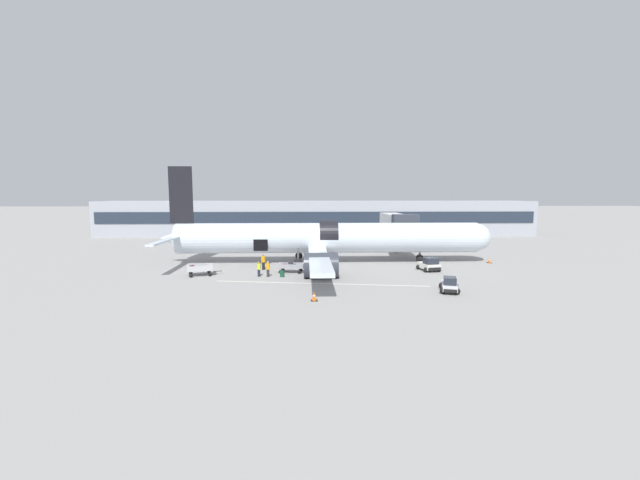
# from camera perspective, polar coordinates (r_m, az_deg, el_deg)

# --- Properties ---
(ground_plane) EXTENTS (500.00, 500.00, 0.00)m
(ground_plane) POSITION_cam_1_polar(r_m,az_deg,el_deg) (47.54, 0.96, -3.68)
(ground_plane) COLOR gray
(apron_marking_line) EXTENTS (20.42, 3.22, 0.01)m
(apron_marking_line) POSITION_cam_1_polar(r_m,az_deg,el_deg) (37.85, 0.07, -6.35)
(apron_marking_line) COLOR silver
(apron_marking_line) RESTS_ON ground_plane
(terminal_strip) EXTENTS (89.95, 10.30, 7.17)m
(terminal_strip) POSITION_cam_1_polar(r_m,az_deg,el_deg) (83.76, -0.37, 3.24)
(terminal_strip) COLOR #9EA3AD
(terminal_strip) RESTS_ON ground_plane
(jet_bridge_stub) EXTENTS (3.38, 11.98, 5.92)m
(jet_bridge_stub) POSITION_cam_1_polar(r_m,az_deg,el_deg) (57.26, 11.21, 2.31)
(jet_bridge_stub) COLOR #4C4C51
(jet_bridge_stub) RESTS_ON ground_plane
(airplane) EXTENTS (41.48, 36.48, 11.92)m
(airplane) POSITION_cam_1_polar(r_m,az_deg,el_deg) (49.09, 0.64, 0.19)
(airplane) COLOR silver
(airplane) RESTS_ON ground_plane
(baggage_tug_lead) EXTENTS (2.43, 2.91, 1.53)m
(baggage_tug_lead) POSITION_cam_1_polar(r_m,az_deg,el_deg) (45.65, 15.60, -3.52)
(baggage_tug_lead) COLOR silver
(baggage_tug_lead) RESTS_ON ground_plane
(baggage_tug_mid) EXTENTS (2.24, 3.22, 1.39)m
(baggage_tug_mid) POSITION_cam_1_polar(r_m,az_deg,el_deg) (36.41, 18.31, -6.25)
(baggage_tug_mid) COLOR silver
(baggage_tug_mid) RESTS_ON ground_plane
(baggage_cart_loading) EXTENTS (3.85, 2.00, 1.09)m
(baggage_cart_loading) POSITION_cam_1_polar(r_m,az_deg,el_deg) (43.21, -4.17, -4.02)
(baggage_cart_loading) COLOR #999BA0
(baggage_cart_loading) RESTS_ON ground_plane
(baggage_cart_queued) EXTENTS (3.66, 2.45, 1.14)m
(baggage_cart_queued) POSITION_cam_1_polar(r_m,az_deg,el_deg) (43.42, -16.94, -4.20)
(baggage_cart_queued) COLOR #B7BABF
(baggage_cart_queued) RESTS_ON ground_plane
(ground_crew_loader_a) EXTENTS (0.57, 0.58, 1.81)m
(ground_crew_loader_a) POSITION_cam_1_polar(r_m,az_deg,el_deg) (45.02, -8.24, -3.11)
(ground_crew_loader_a) COLOR black
(ground_crew_loader_a) RESTS_ON ground_plane
(ground_crew_loader_b) EXTENTS (0.48, 0.54, 1.59)m
(ground_crew_loader_b) POSITION_cam_1_polar(r_m,az_deg,el_deg) (41.40, -8.89, -4.13)
(ground_crew_loader_b) COLOR #1E2338
(ground_crew_loader_b) RESTS_ON ground_plane
(ground_crew_driver) EXTENTS (0.50, 0.50, 1.56)m
(ground_crew_driver) POSITION_cam_1_polar(r_m,az_deg,el_deg) (42.56, 0.74, -3.78)
(ground_crew_driver) COLOR #1E2338
(ground_crew_driver) RESTS_ON ground_plane
(ground_crew_supervisor) EXTENTS (0.50, 0.54, 1.63)m
(ground_crew_supervisor) POSITION_cam_1_polar(r_m,az_deg,el_deg) (41.14, -7.58, -4.14)
(ground_crew_supervisor) COLOR #2D2D33
(ground_crew_supervisor) RESTS_ON ground_plane
(suitcase_on_tarmac_upright) EXTENTS (0.46, 0.32, 0.81)m
(suitcase_on_tarmac_upright) POSITION_cam_1_polar(r_m,az_deg,el_deg) (40.90, -5.53, -4.90)
(suitcase_on_tarmac_upright) COLOR #14472D
(suitcase_on_tarmac_upright) RESTS_ON ground_plane
(suitcase_on_tarmac_spare) EXTENTS (0.38, 0.29, 0.70)m
(suitcase_on_tarmac_spare) POSITION_cam_1_polar(r_m,az_deg,el_deg) (42.92, -0.99, -4.40)
(suitcase_on_tarmac_spare) COLOR olive
(suitcase_on_tarmac_spare) RESTS_ON ground_plane
(safety_cone_nose) EXTENTS (0.56, 0.56, 0.71)m
(safety_cone_nose) POSITION_cam_1_polar(r_m,az_deg,el_deg) (53.51, 23.42, -2.71)
(safety_cone_nose) COLOR black
(safety_cone_nose) RESTS_ON ground_plane
(safety_cone_engine_left) EXTENTS (0.54, 0.54, 0.76)m
(safety_cone_engine_left) POSITION_cam_1_polar(r_m,az_deg,el_deg) (31.82, -0.85, -8.20)
(safety_cone_engine_left) COLOR black
(safety_cone_engine_left) RESTS_ON ground_plane
(safety_cone_wingtip) EXTENTS (0.62, 0.62, 0.75)m
(safety_cone_wingtip) POSITION_cam_1_polar(r_m,az_deg,el_deg) (40.38, 2.33, -5.02)
(safety_cone_wingtip) COLOR black
(safety_cone_wingtip) RESTS_ON ground_plane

